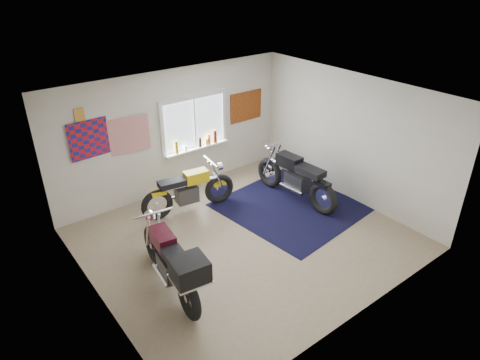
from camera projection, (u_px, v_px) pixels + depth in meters
ground at (246, 238)px, 8.01m from camera, size 5.50×5.50×0.00m
room_shell at (246, 159)px, 7.25m from camera, size 5.50×5.50×5.50m
navy_rug at (290, 207)px, 9.01m from camera, size 2.77×2.85×0.01m
window_assembly at (194, 127)px, 9.37m from camera, size 1.66×0.17×1.26m
oil_bottles at (202, 141)px, 9.56m from camera, size 1.09×0.09×0.30m
flag_display at (79, 115)px, 7.72m from camera, size 1.60×0.10×1.17m
triumph_poster at (246, 106)px, 10.08m from camera, size 0.90×0.03×0.70m
yellow_triumph at (188, 191)px, 8.69m from camera, size 2.03×0.61×1.02m
black_chrome_bike at (296, 178)px, 9.08m from camera, size 0.69×2.25×1.15m
maroon_tourer at (173, 263)px, 6.47m from camera, size 0.77×2.16×1.10m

